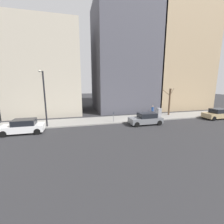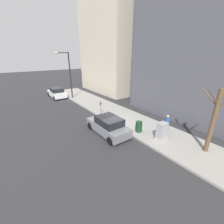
# 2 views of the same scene
# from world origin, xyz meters

# --- Properties ---
(ground_plane) EXTENTS (120.00, 120.00, 0.00)m
(ground_plane) POSITION_xyz_m (0.00, 0.00, 0.00)
(ground_plane) COLOR #2B2B2D
(sidewalk) EXTENTS (4.00, 36.00, 0.15)m
(sidewalk) POSITION_xyz_m (2.00, 0.00, 0.07)
(sidewalk) COLOR gray
(sidewalk) RESTS_ON ground
(parked_car_grey) EXTENTS (1.93, 4.20, 1.52)m
(parked_car_grey) POSITION_xyz_m (-1.25, -0.40, 0.74)
(parked_car_grey) COLOR slate
(parked_car_grey) RESTS_ON ground
(parked_car_white) EXTENTS (1.94, 4.21, 1.52)m
(parked_car_white) POSITION_xyz_m (-1.11, 13.89, 0.74)
(parked_car_white) COLOR white
(parked_car_white) RESTS_ON ground
(parking_meter) EXTENTS (0.14, 0.10, 1.35)m
(parking_meter) POSITION_xyz_m (0.45, 3.49, 0.98)
(parking_meter) COLOR slate
(parking_meter) RESTS_ON sidewalk
(utility_box) EXTENTS (0.83, 0.61, 1.43)m
(utility_box) POSITION_xyz_m (1.30, -3.84, 0.85)
(utility_box) COLOR #A8A399
(utility_box) RESTS_ON sidewalk
(streetlamp) EXTENTS (1.97, 0.32, 6.50)m
(streetlamp) POSITION_xyz_m (0.28, 11.80, 4.02)
(streetlamp) COLOR black
(streetlamp) RESTS_ON sidewalk
(bare_tree) EXTENTS (1.15, 2.15, 4.29)m
(bare_tree) POSITION_xyz_m (2.60, -6.51, 2.41)
(bare_tree) COLOR brown
(bare_tree) RESTS_ON sidewalk
(trash_bin) EXTENTS (0.56, 0.56, 0.90)m
(trash_bin) POSITION_xyz_m (0.90, -1.86, 0.60)
(trash_bin) COLOR #14381E
(trash_bin) RESTS_ON sidewalk
(pedestrian_near_meter) EXTENTS (0.38, 0.36, 1.66)m
(pedestrian_near_meter) POSITION_xyz_m (2.45, -3.44, 1.09)
(pedestrian_near_meter) COLOR #1E1E2D
(pedestrian_near_meter) RESTS_ON sidewalk
(office_block_center) EXTENTS (11.29, 11.29, 20.13)m
(office_block_center) POSITION_xyz_m (11.15, -1.39, 10.07)
(office_block_center) COLOR #4C4C56
(office_block_center) RESTS_ON ground
(office_tower_right) EXTENTS (11.30, 11.30, 14.73)m
(office_tower_right) POSITION_xyz_m (11.15, 12.92, 7.37)
(office_tower_right) COLOR #BCB29E
(office_tower_right) RESTS_ON ground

